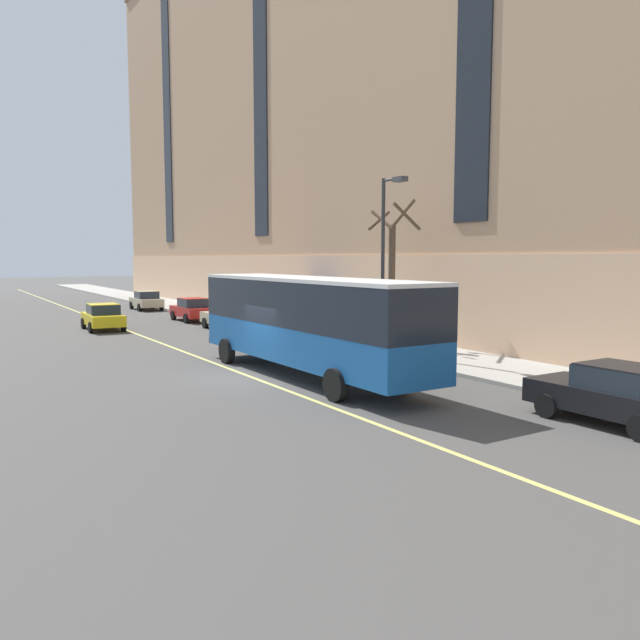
{
  "coord_description": "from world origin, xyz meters",
  "views": [
    {
      "loc": [
        -9.21,
        -20.12,
        4.23
      ],
      "look_at": [
        3.61,
        0.67,
        1.8
      ],
      "focal_mm": 35.0,
      "sensor_mm": 36.0,
      "label": 1
    }
  ],
  "objects_px": {
    "city_bus": "(307,320)",
    "street_lamp": "(386,248)",
    "parked_car_champagne_1": "(295,330)",
    "parked_car_red_4": "(192,309)",
    "parked_car_champagne_2": "(146,300)",
    "taxi_cab": "(103,317)",
    "street_tree_mid_block": "(392,271)",
    "fire_hydrant": "(394,348)",
    "parked_car_champagne_5": "(228,317)",
    "parked_car_black_0": "(615,394)"
  },
  "relations": [
    {
      "from": "parked_car_black_0",
      "to": "parked_car_champagne_1",
      "type": "relative_size",
      "value": 0.99
    },
    {
      "from": "street_tree_mid_block",
      "to": "street_lamp",
      "type": "relative_size",
      "value": 0.92
    },
    {
      "from": "street_lamp",
      "to": "fire_hydrant",
      "type": "distance_m",
      "value": 4.23
    },
    {
      "from": "street_tree_mid_block",
      "to": "parked_car_champagne_1",
      "type": "bearing_deg",
      "value": 143.0
    },
    {
      "from": "parked_car_champagne_2",
      "to": "parked_car_red_4",
      "type": "height_order",
      "value": "same"
    },
    {
      "from": "taxi_cab",
      "to": "street_tree_mid_block",
      "type": "bearing_deg",
      "value": -56.0
    },
    {
      "from": "taxi_cab",
      "to": "parked_car_red_4",
      "type": "bearing_deg",
      "value": 19.86
    },
    {
      "from": "parked_car_black_0",
      "to": "parked_car_champagne_5",
      "type": "relative_size",
      "value": 0.88
    },
    {
      "from": "parked_car_black_0",
      "to": "parked_car_champagne_2",
      "type": "distance_m",
      "value": 41.45
    },
    {
      "from": "parked_car_champagne_1",
      "to": "street_lamp",
      "type": "xyz_separation_m",
      "value": [
        1.78,
        -4.74,
        3.87
      ]
    },
    {
      "from": "city_bus",
      "to": "parked_car_champagne_2",
      "type": "relative_size",
      "value": 2.89
    },
    {
      "from": "street_lamp",
      "to": "parked_car_champagne_1",
      "type": "bearing_deg",
      "value": 110.6
    },
    {
      "from": "parked_car_champagne_1",
      "to": "taxi_cab",
      "type": "relative_size",
      "value": 1.0
    },
    {
      "from": "taxi_cab",
      "to": "fire_hydrant",
      "type": "bearing_deg",
      "value": -65.52
    },
    {
      "from": "city_bus",
      "to": "parked_car_red_4",
      "type": "xyz_separation_m",
      "value": [
        3.49,
        21.21,
        -1.29
      ]
    },
    {
      "from": "parked_car_red_4",
      "to": "taxi_cab",
      "type": "distance_m",
      "value": 6.72
    },
    {
      "from": "parked_car_red_4",
      "to": "parked_car_champagne_5",
      "type": "distance_m",
      "value": 6.16
    },
    {
      "from": "parked_car_red_4",
      "to": "parked_car_champagne_2",
      "type": "bearing_deg",
      "value": 90.1
    },
    {
      "from": "parked_car_red_4",
      "to": "street_lamp",
      "type": "bearing_deg",
      "value": -84.83
    },
    {
      "from": "city_bus",
      "to": "fire_hydrant",
      "type": "height_order",
      "value": "city_bus"
    },
    {
      "from": "parked_car_champagne_5",
      "to": "fire_hydrant",
      "type": "bearing_deg",
      "value": -83.07
    },
    {
      "from": "taxi_cab",
      "to": "street_tree_mid_block",
      "type": "distance_m",
      "value": 17.97
    },
    {
      "from": "parked_car_black_0",
      "to": "parked_car_champagne_1",
      "type": "height_order",
      "value": "same"
    },
    {
      "from": "parked_car_black_0",
      "to": "parked_car_champagne_2",
      "type": "bearing_deg",
      "value": 89.95
    },
    {
      "from": "taxi_cab",
      "to": "street_tree_mid_block",
      "type": "relative_size",
      "value": 0.63
    },
    {
      "from": "parked_car_champagne_2",
      "to": "parked_car_champagne_5",
      "type": "distance_m",
      "value": 16.8
    },
    {
      "from": "fire_hydrant",
      "to": "city_bus",
      "type": "bearing_deg",
      "value": -163.78
    },
    {
      "from": "taxi_cab",
      "to": "fire_hydrant",
      "type": "height_order",
      "value": "taxi_cab"
    },
    {
      "from": "parked_car_black_0",
      "to": "street_tree_mid_block",
      "type": "distance_m",
      "value": 14.56
    },
    {
      "from": "parked_car_black_0",
      "to": "street_lamp",
      "type": "distance_m",
      "value": 12.57
    },
    {
      "from": "parked_car_champagne_1",
      "to": "street_lamp",
      "type": "bearing_deg",
      "value": -69.4
    },
    {
      "from": "parked_car_black_0",
      "to": "parked_car_red_4",
      "type": "height_order",
      "value": "same"
    },
    {
      "from": "parked_car_black_0",
      "to": "fire_hydrant",
      "type": "height_order",
      "value": "parked_car_black_0"
    },
    {
      "from": "city_bus",
      "to": "parked_car_red_4",
      "type": "distance_m",
      "value": 21.53
    },
    {
      "from": "parked_car_champagne_1",
      "to": "parked_car_champagne_5",
      "type": "bearing_deg",
      "value": 89.77
    },
    {
      "from": "street_lamp",
      "to": "parked_car_champagne_5",
      "type": "bearing_deg",
      "value": 97.77
    },
    {
      "from": "parked_car_champagne_2",
      "to": "street_lamp",
      "type": "xyz_separation_m",
      "value": [
        1.73,
        -29.62,
        3.87
      ]
    },
    {
      "from": "parked_car_black_0",
      "to": "parked_car_red_4",
      "type": "bearing_deg",
      "value": 89.9
    },
    {
      "from": "parked_car_red_4",
      "to": "parked_car_champagne_5",
      "type": "xyz_separation_m",
      "value": [
        -0.03,
        -6.16,
        0.0
      ]
    },
    {
      "from": "fire_hydrant",
      "to": "street_lamp",
      "type": "bearing_deg",
      "value": 82.4
    },
    {
      "from": "taxi_cab",
      "to": "fire_hydrant",
      "type": "xyz_separation_m",
      "value": [
        7.94,
        -17.44,
        -0.29
      ]
    },
    {
      "from": "parked_car_champagne_5",
      "to": "fire_hydrant",
      "type": "height_order",
      "value": "parked_car_champagne_5"
    },
    {
      "from": "street_tree_mid_block",
      "to": "street_lamp",
      "type": "bearing_deg",
      "value": -133.72
    },
    {
      "from": "city_bus",
      "to": "street_lamp",
      "type": "height_order",
      "value": "street_lamp"
    },
    {
      "from": "parked_car_champagne_2",
      "to": "street_tree_mid_block",
      "type": "relative_size",
      "value": 0.63
    },
    {
      "from": "taxi_cab",
      "to": "parked_car_champagne_2",
      "type": "bearing_deg",
      "value": 64.01
    },
    {
      "from": "parked_car_black_0",
      "to": "parked_car_champagne_2",
      "type": "height_order",
      "value": "same"
    },
    {
      "from": "parked_car_champagne_5",
      "to": "taxi_cab",
      "type": "distance_m",
      "value": 7.39
    },
    {
      "from": "city_bus",
      "to": "parked_car_red_4",
      "type": "bearing_deg",
      "value": 80.65
    },
    {
      "from": "parked_car_champagne_1",
      "to": "parked_car_red_4",
      "type": "relative_size",
      "value": 1.02
    }
  ]
}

